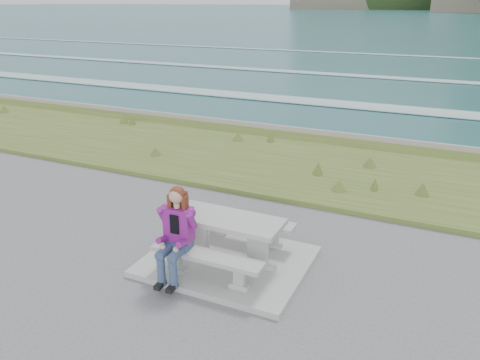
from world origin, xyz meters
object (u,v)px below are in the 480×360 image
(seated_woman, at_px, (175,247))
(picnic_table, at_px, (227,227))
(bench_landward, at_px, (207,260))
(bench_seaward, at_px, (245,223))

(seated_woman, bearing_deg, picnic_table, 56.67)
(picnic_table, height_order, bench_landward, picnic_table)
(seated_woman, bearing_deg, bench_landward, 12.28)
(bench_seaward, height_order, seated_woman, seated_woman)
(picnic_table, xyz_separation_m, bench_seaward, (0.00, 0.70, -0.23))
(bench_seaward, distance_m, seated_woman, 1.62)
(bench_landward, relative_size, seated_woman, 1.24)
(bench_landward, distance_m, bench_seaward, 1.40)
(bench_landward, xyz_separation_m, seated_woman, (-0.47, -0.14, 0.18))
(bench_landward, bearing_deg, picnic_table, 90.00)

